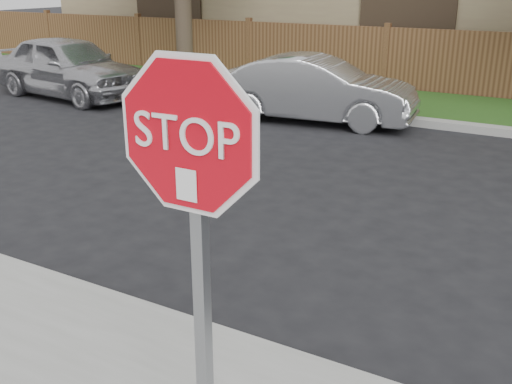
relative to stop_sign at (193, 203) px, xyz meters
The scene contains 3 objects.
stop_sign is the anchor object (origin of this frame).
sedan_far_left 12.79m from the stop_sign, 139.04° to the left, with size 1.75×4.34×1.48m, color #B6B5BA.
sedan_left 9.61m from the stop_sign, 110.77° to the left, with size 1.39×3.98×1.31m, color #B3B4B8.
Camera 1 is at (0.75, -3.55, 2.81)m, focal length 42.00 mm.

